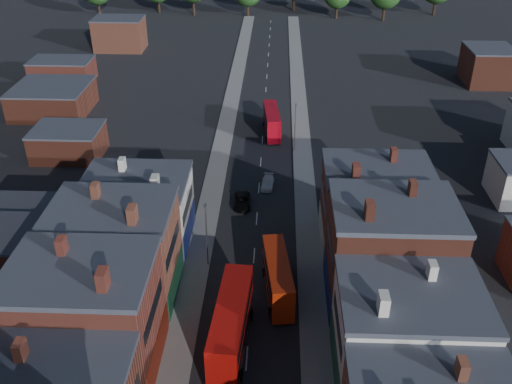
# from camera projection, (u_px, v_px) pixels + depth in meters

# --- Properties ---
(pavement_west) EXTENTS (3.00, 200.00, 0.12)m
(pavement_west) POSITION_uv_depth(u_px,v_px,m) (215.00, 180.00, 82.66)
(pavement_west) COLOR gray
(pavement_west) RESTS_ON ground
(pavement_east) EXTENTS (3.00, 200.00, 0.12)m
(pavement_east) POSITION_uv_depth(u_px,v_px,m) (304.00, 182.00, 82.21)
(pavement_east) COLOR gray
(pavement_east) RESTS_ON ground
(lamp_post_2) EXTENTS (0.25, 0.70, 8.12)m
(lamp_post_2) POSITION_uv_depth(u_px,v_px,m) (206.00, 231.00, 63.02)
(lamp_post_2) COLOR slate
(lamp_post_2) RESTS_ON ground
(lamp_post_3) EXTENTS (0.25, 0.70, 8.12)m
(lamp_post_3) POSITION_uv_depth(u_px,v_px,m) (295.00, 124.00, 88.54)
(lamp_post_3) COLOR slate
(lamp_post_3) RESTS_ON ground
(bus_0) EXTENTS (3.65, 12.21, 5.21)m
(bus_0) POSITION_uv_depth(u_px,v_px,m) (231.00, 324.00, 53.04)
(bus_0) COLOR #A40D09
(bus_0) RESTS_ON ground
(bus_1) EXTENTS (3.52, 10.21, 4.32)m
(bus_1) POSITION_uv_depth(u_px,v_px,m) (278.00, 277.00, 59.85)
(bus_1) COLOR red
(bus_1) RESTS_ON ground
(bus_2) EXTENTS (3.19, 10.02, 4.25)m
(bus_2) POSITION_uv_depth(u_px,v_px,m) (272.00, 121.00, 95.54)
(bus_2) COLOR #9F0713
(bus_2) RESTS_ON ground
(car_2) EXTENTS (2.48, 4.90, 1.33)m
(car_2) POSITION_uv_depth(u_px,v_px,m) (242.00, 201.00, 76.33)
(car_2) COLOR black
(car_2) RESTS_ON ground
(car_3) EXTENTS (1.97, 4.22, 1.19)m
(car_3) POSITION_uv_depth(u_px,v_px,m) (267.00, 183.00, 80.79)
(car_3) COLOR silver
(car_3) RESTS_ON ground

